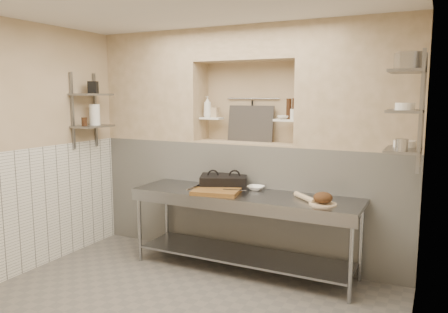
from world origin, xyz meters
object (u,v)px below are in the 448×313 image
Objects in this scene: mixing_bowl at (256,188)px; bottle_soap at (208,107)px; bowl_alcove at (283,117)px; prep_table at (243,216)px; jug_left at (95,115)px; panini_press at (224,182)px; cutting_board at (216,192)px; rolling_pin at (305,197)px; bread_loaf at (323,198)px.

bottle_soap is at bearing 158.86° from mixing_bowl.
bottle_soap is 1.93× the size of bowl_alcove.
mixing_bowl is (0.05, 0.25, 0.28)m from prep_table.
jug_left is at bearing -164.82° from bowl_alcove.
cutting_board is (0.07, -0.33, -0.05)m from panini_press.
jug_left reaches higher than bowl_alcove.
bottle_soap is at bearing 26.67° from jug_left.
mixing_bowl reaches higher than cutting_board.
bowl_alcove is at bearing 129.51° from rolling_pin.
panini_press is 1.06m from rolling_pin.
panini_press is 1.74× the size of rolling_pin.
jug_left reaches higher than bread_loaf.
mixing_bowl is at bearing 158.39° from bread_loaf.
bowl_alcove is at bearing 5.40° from panini_press.
bread_loaf is at bearing -44.25° from bowl_alcove.
prep_table is at bearing -53.31° from panini_press.
prep_table is at bearing 25.82° from cutting_board.
bottle_soap is at bearing 143.59° from prep_table.
panini_press is at bearing 150.25° from prep_table.
cutting_board is 1.35× the size of rolling_pin.
panini_press is at bearing 169.98° from rolling_pin.
prep_table is 1.52m from bottle_soap.
bottle_soap is (-1.67, 0.65, 0.87)m from bread_loaf.
bottle_soap is (-0.80, 0.31, 0.92)m from mixing_bowl.
jug_left is (-2.04, -0.09, 1.10)m from prep_table.
bowl_alcove is (-0.65, 0.63, 0.76)m from bread_loaf.
bread_loaf is (0.91, -0.10, 0.33)m from prep_table.
mixing_bowl is (0.32, 0.38, 0.00)m from cutting_board.
mixing_bowl is (0.39, 0.05, -0.05)m from panini_press.
bottle_soap is at bearing 178.79° from bowl_alcove.
mixing_bowl is at bearing 9.22° from jug_left.
prep_table is at bearing 2.60° from jug_left.
mixing_bowl is 0.69m from rolling_pin.
bottle_soap reaches higher than rolling_pin.
bread_loaf reaches higher than prep_table.
prep_table is 9.73× the size of bottle_soap.
bowl_alcove reaches higher than prep_table.
cutting_board is 1.19m from bread_loaf.
bottle_soap is (-0.41, 0.36, 0.87)m from panini_press.
mixing_bowl is 1.03× the size of bread_loaf.
cutting_board is at bearing -101.77° from panini_press.
mixing_bowl is 0.52× the size of rolling_pin.
bread_loaf is at bearing -21.39° from bottle_soap.
cutting_board is 0.50m from mixing_bowl.
rolling_pin reaches higher than prep_table.
jug_left is (-1.70, -0.29, 0.77)m from panini_press.
bread_loaf reaches higher than mixing_bowl.
mixing_bowl is 0.74× the size of bottle_soap.
bottle_soap is 1.03m from bowl_alcove.
panini_press is 1.03m from bottle_soap.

